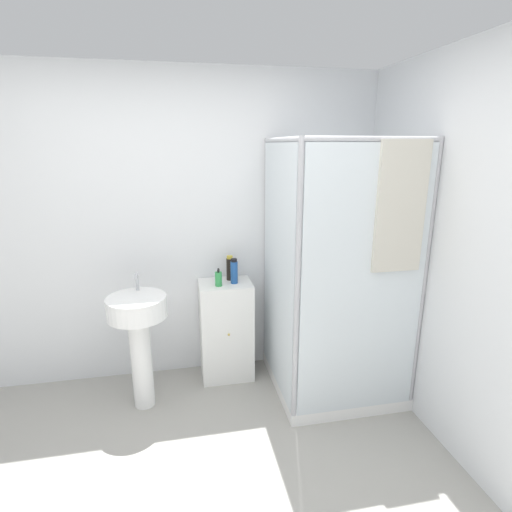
{
  "coord_description": "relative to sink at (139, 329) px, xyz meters",
  "views": [
    {
      "loc": [
        0.02,
        -1.55,
        1.92
      ],
      "look_at": [
        0.56,
        1.12,
        1.16
      ],
      "focal_mm": 28.0,
      "sensor_mm": 36.0,
      "label": 1
    }
  ],
  "objects": [
    {
      "name": "soap_dispenser",
      "position": [
        0.61,
        0.22,
        0.27
      ],
      "size": [
        0.06,
        0.06,
        0.15
      ],
      "color": "green",
      "rests_on": "vanity_cabinet"
    },
    {
      "name": "shampoo_bottle_tall_black",
      "position": [
        0.72,
        0.36,
        0.31
      ],
      "size": [
        0.06,
        0.06,
        0.21
      ],
      "color": "black",
      "rests_on": "vanity_cabinet"
    },
    {
      "name": "shampoo_bottle_blue",
      "position": [
        0.74,
        0.27,
        0.31
      ],
      "size": [
        0.06,
        0.06,
        0.2
      ],
      "color": "#1E4C93",
      "rests_on": "vanity_cabinet"
    },
    {
      "name": "vanity_cabinet",
      "position": [
        0.67,
        0.29,
        -0.21
      ],
      "size": [
        0.43,
        0.35,
        0.84
      ],
      "color": "white",
      "rests_on": "ground_plane"
    },
    {
      "name": "wall_back",
      "position": [
        0.29,
        0.48,
        0.62
      ],
      "size": [
        6.4,
        0.06,
        2.5
      ],
      "primitive_type": "cube",
      "color": "silver",
      "rests_on": "ground_plane"
    },
    {
      "name": "shower_enclosure",
      "position": [
        1.45,
        -0.1,
        -0.1
      ],
      "size": [
        0.94,
        0.97,
        1.97
      ],
      "color": "white",
      "rests_on": "ground_plane"
    },
    {
      "name": "sink",
      "position": [
        0.0,
        0.0,
        0.0
      ],
      "size": [
        0.42,
        0.42,
        1.01
      ],
      "color": "white",
      "rests_on": "ground_plane"
    }
  ]
}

